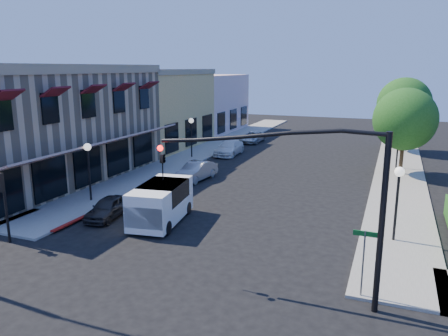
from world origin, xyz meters
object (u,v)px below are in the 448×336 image
(lamppost_left_far, at_px, (191,128))
(lamppost_right_far, at_px, (399,135))
(signal_mast_arm, at_px, (315,186))
(parked_car_a, at_px, (108,208))
(parked_car_c, at_px, (229,148))
(street_name_sign, at_px, (364,253))
(white_van, at_px, (161,201))
(parked_car_b, at_px, (196,171))
(lamppost_left_near, at_px, (88,157))
(lamppost_right_near, at_px, (398,185))
(street_tree_b, at_px, (404,104))
(parked_car_d, at_px, (252,137))
(street_tree_a, at_px, (405,119))
(secondary_signal, at_px, (3,195))

(lamppost_left_far, distance_m, lamppost_right_far, 17.12)
(signal_mast_arm, relative_size, parked_car_a, 2.40)
(parked_car_c, bearing_deg, street_name_sign, -60.55)
(street_name_sign, xyz_separation_m, parked_car_a, (-13.30, 3.80, -1.13))
(white_van, height_order, parked_car_b, white_van)
(lamppost_left_near, height_order, parked_car_b, lamppost_left_near)
(lamppost_right_far, xyz_separation_m, parked_car_a, (-14.30, -18.00, -2.17))
(lamppost_left_near, distance_m, white_van, 6.14)
(street_name_sign, xyz_separation_m, lamppost_right_near, (1.00, 5.80, 1.04))
(street_tree_b, height_order, street_name_sign, street_tree_b)
(lamppost_left_near, bearing_deg, parked_car_a, -36.56)
(street_name_sign, bearing_deg, street_tree_b, 87.50)
(street_tree_b, height_order, parked_car_d, street_tree_b)
(parked_car_c, relative_size, parked_car_d, 1.08)
(parked_car_a, bearing_deg, lamppost_left_far, 92.89)
(street_tree_a, xyz_separation_m, lamppost_left_near, (-17.30, -14.00, -1.46))
(lamppost_left_near, distance_m, lamppost_right_near, 17.00)
(lamppost_right_near, bearing_deg, white_van, -171.86)
(parked_car_a, distance_m, parked_car_c, 18.61)
(street_tree_a, xyz_separation_m, street_tree_b, (0.00, 10.00, 0.35))
(white_van, xyz_separation_m, parked_car_d, (-3.26, 25.61, -0.59))
(street_tree_a, height_order, street_name_sign, street_tree_a)
(signal_mast_arm, xyz_separation_m, lamppost_right_near, (2.64, 6.50, -1.35))
(lamppost_right_far, distance_m, parked_car_d, 16.74)
(street_tree_a, relative_size, white_van, 1.35)
(street_tree_b, bearing_deg, parked_car_d, 180.00)
(lamppost_left_near, height_order, lamppost_left_far, same)
(lamppost_right_far, relative_size, parked_car_a, 1.07)
(signal_mast_arm, relative_size, lamppost_right_far, 2.24)
(signal_mast_arm, xyz_separation_m, lamppost_right_far, (2.64, 22.50, -1.35))
(parked_car_a, bearing_deg, lamppost_left_near, 136.77)
(secondary_signal, distance_m, parked_car_b, 14.07)
(lamppost_left_far, xyz_separation_m, lamppost_right_far, (17.00, 2.00, 0.00))
(lamppost_left_near, bearing_deg, parked_car_c, 81.15)
(parked_car_a, bearing_deg, lamppost_right_near, 1.29)
(parked_car_c, bearing_deg, lamppost_left_far, -136.19)
(parked_car_d, bearing_deg, parked_car_b, -84.56)
(street_tree_b, height_order, signal_mast_arm, street_tree_b)
(street_tree_b, relative_size, parked_car_a, 2.11)
(street_name_sign, distance_m, lamppost_right_near, 5.98)
(lamppost_right_near, distance_m, parked_car_c, 22.09)
(secondary_signal, relative_size, lamppost_left_far, 0.93)
(street_tree_b, bearing_deg, lamppost_right_near, -90.72)
(signal_mast_arm, xyz_separation_m, parked_car_d, (-11.91, 30.50, -3.51))
(street_tree_b, height_order, lamppost_left_far, street_tree_b)
(lamppost_right_far, bearing_deg, street_tree_b, 87.85)
(street_tree_a, distance_m, parked_car_d, 18.26)
(secondary_signal, height_order, parked_car_c, secondary_signal)
(lamppost_left_near, relative_size, parked_car_b, 0.89)
(street_tree_b, bearing_deg, street_name_sign, -92.50)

